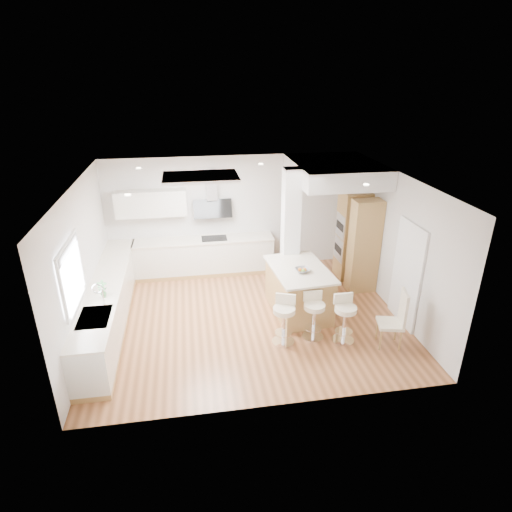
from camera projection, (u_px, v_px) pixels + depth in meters
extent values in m
plane|color=#A9693F|center=(249.00, 317.00, 8.66)|extent=(6.00, 6.00, 0.00)
cube|color=silver|center=(249.00, 317.00, 8.66)|extent=(6.00, 5.00, 0.02)
cube|color=silver|center=(233.00, 214.00, 10.35)|extent=(6.00, 0.04, 2.80)
cube|color=silver|center=(83.00, 265.00, 7.65)|extent=(0.04, 5.00, 2.80)
cube|color=silver|center=(396.00, 244.00, 8.54)|extent=(0.04, 5.00, 2.80)
cube|color=white|center=(201.00, 177.00, 7.96)|extent=(1.40, 0.95, 0.05)
cube|color=white|center=(201.00, 178.00, 7.97)|extent=(1.25, 0.80, 0.03)
cylinder|color=white|center=(139.00, 168.00, 8.59)|extent=(0.10, 0.10, 0.02)
cylinder|color=white|center=(128.00, 195.00, 6.79)|extent=(0.10, 0.10, 0.02)
cylinder|color=white|center=(261.00, 164.00, 8.96)|extent=(0.10, 0.10, 0.02)
cylinder|color=white|center=(337.00, 167.00, 8.74)|extent=(0.10, 0.10, 0.02)
cylinder|color=white|center=(366.00, 185.00, 7.38)|extent=(0.10, 0.10, 0.02)
cube|color=white|center=(71.00, 274.00, 6.74)|extent=(0.03, 1.15, 0.95)
cube|color=white|center=(66.00, 245.00, 6.54)|extent=(0.04, 1.28, 0.06)
cube|color=white|center=(77.00, 302.00, 6.95)|extent=(0.04, 1.28, 0.06)
cube|color=white|center=(62.00, 293.00, 6.19)|extent=(0.04, 0.06, 0.95)
cube|color=white|center=(80.00, 259.00, 7.29)|extent=(0.04, 0.06, 0.95)
cube|color=#B7BABF|center=(68.00, 249.00, 6.57)|extent=(0.03, 1.18, 0.14)
cube|color=#4B423B|center=(407.00, 276.00, 8.16)|extent=(0.02, 0.90, 2.00)
cube|color=white|center=(407.00, 276.00, 8.16)|extent=(0.05, 1.00, 2.10)
cube|color=tan|center=(112.00, 320.00, 8.46)|extent=(0.60, 4.50, 0.10)
cube|color=silver|center=(109.00, 302.00, 8.29)|extent=(0.60, 4.50, 0.76)
cube|color=silver|center=(106.00, 283.00, 8.13)|extent=(0.63, 4.50, 0.04)
cube|color=#B2B2B7|center=(94.00, 317.00, 7.00)|extent=(0.50, 0.75, 0.02)
cube|color=#B2B2B7|center=(93.00, 326.00, 6.85)|extent=(0.40, 0.34, 0.10)
cube|color=#B2B2B7|center=(97.00, 314.00, 7.18)|extent=(0.40, 0.34, 0.10)
cylinder|color=white|center=(103.00, 298.00, 7.21)|extent=(0.02, 0.02, 0.36)
torus|color=white|center=(97.00, 289.00, 7.12)|extent=(0.18, 0.02, 0.18)
imported|color=#49904B|center=(102.00, 289.00, 7.52)|extent=(0.17, 0.12, 0.33)
cube|color=tan|center=(205.00, 271.00, 10.51)|extent=(3.30, 0.60, 0.10)
cube|color=silver|center=(205.00, 255.00, 10.34)|extent=(3.30, 0.60, 0.76)
cube|color=silver|center=(204.00, 240.00, 10.18)|extent=(3.33, 0.63, 0.04)
cube|color=black|center=(214.00, 238.00, 10.21)|extent=(0.60, 0.40, 0.01)
cube|color=silver|center=(151.00, 203.00, 9.75)|extent=(1.60, 0.34, 0.60)
cube|color=#B2B2B7|center=(211.00, 185.00, 9.88)|extent=(0.25, 0.18, 0.70)
cube|color=black|center=(213.00, 209.00, 10.03)|extent=(0.90, 0.26, 0.44)
cube|color=white|center=(290.00, 233.00, 9.11)|extent=(0.35, 0.35, 2.80)
cube|color=silver|center=(335.00, 171.00, 9.19)|extent=(1.78, 2.20, 0.40)
cube|color=tan|center=(352.00, 235.00, 9.99)|extent=(0.62, 0.62, 2.10)
cube|color=tan|center=(364.00, 247.00, 9.36)|extent=(0.62, 0.40, 2.10)
cube|color=#B2B2B7|center=(340.00, 226.00, 9.84)|extent=(0.02, 0.55, 0.55)
cube|color=#B2B2B7|center=(338.00, 249.00, 10.07)|extent=(0.02, 0.55, 0.55)
cube|color=black|center=(340.00, 226.00, 9.84)|extent=(0.01, 0.45, 0.18)
cube|color=black|center=(338.00, 249.00, 10.07)|extent=(0.01, 0.45, 0.18)
cube|color=tan|center=(299.00, 291.00, 8.71)|extent=(1.11, 1.60, 0.94)
cube|color=silver|center=(299.00, 269.00, 8.51)|extent=(1.20, 1.70, 0.04)
imported|color=gray|center=(302.00, 270.00, 8.35)|extent=(0.31, 0.31, 0.07)
sphere|color=orange|center=(305.00, 270.00, 8.36)|extent=(0.08, 0.08, 0.08)
sphere|color=orange|center=(300.00, 270.00, 8.35)|extent=(0.08, 0.08, 0.08)
sphere|color=#6EA135|center=(303.00, 271.00, 8.31)|extent=(0.08, 0.08, 0.08)
cylinder|color=white|center=(283.00, 342.00, 7.87)|extent=(0.54, 0.54, 0.03)
cylinder|color=white|center=(284.00, 327.00, 7.74)|extent=(0.09, 0.09, 0.62)
cylinder|color=white|center=(283.00, 333.00, 7.79)|extent=(0.42, 0.42, 0.01)
cylinder|color=beige|center=(284.00, 310.00, 7.60)|extent=(0.52, 0.52, 0.10)
cube|color=beige|center=(286.00, 299.00, 7.68)|extent=(0.35, 0.17, 0.21)
cylinder|color=white|center=(313.00, 336.00, 8.02)|extent=(0.41, 0.41, 0.03)
cylinder|color=white|center=(314.00, 322.00, 7.90)|extent=(0.07, 0.07, 0.60)
cylinder|color=white|center=(313.00, 328.00, 7.94)|extent=(0.32, 0.32, 0.01)
cylinder|color=beige|center=(315.00, 306.00, 7.76)|extent=(0.39, 0.39, 0.09)
cube|color=beige|center=(313.00, 296.00, 7.84)|extent=(0.35, 0.05, 0.20)
cylinder|color=white|center=(343.00, 340.00, 7.92)|extent=(0.42, 0.42, 0.03)
cylinder|color=white|center=(344.00, 326.00, 7.79)|extent=(0.07, 0.07, 0.61)
cylinder|color=white|center=(344.00, 331.00, 7.84)|extent=(0.33, 0.33, 0.01)
cylinder|color=beige|center=(346.00, 309.00, 7.65)|extent=(0.40, 0.40, 0.09)
cube|color=beige|center=(343.00, 298.00, 7.73)|extent=(0.36, 0.06, 0.21)
cube|color=beige|center=(390.00, 324.00, 7.63)|extent=(0.52, 0.52, 0.06)
cube|color=beige|center=(403.00, 309.00, 7.49)|extent=(0.14, 0.40, 0.68)
cylinder|color=tan|center=(381.00, 340.00, 7.58)|extent=(0.04, 0.04, 0.42)
cylinder|color=tan|center=(377.00, 329.00, 7.89)|extent=(0.04, 0.04, 0.42)
cylinder|color=tan|center=(400.00, 341.00, 7.55)|extent=(0.04, 0.04, 0.42)
cylinder|color=tan|center=(396.00, 330.00, 7.87)|extent=(0.04, 0.04, 0.42)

